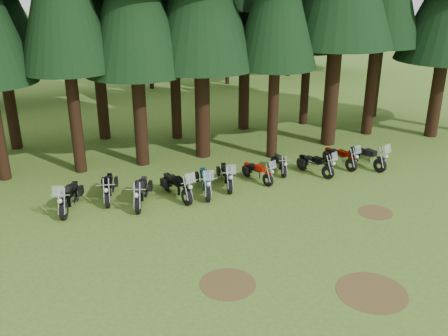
% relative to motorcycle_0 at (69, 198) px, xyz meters
% --- Properties ---
extents(ground, '(120.00, 120.00, 0.00)m').
position_rel_motorcycle_0_xyz_m(ground, '(7.17, -5.26, -0.53)').
color(ground, '#436324').
rests_on(ground, ground).
extents(decid_3, '(6.12, 5.95, 7.65)m').
position_rel_motorcycle_0_xyz_m(decid_3, '(2.46, 19.87, 3.98)').
color(decid_3, black).
rests_on(decid_3, ground).
extents(decid_4, '(5.93, 5.76, 7.41)m').
position_rel_motorcycle_0_xyz_m(decid_4, '(8.75, 21.06, 3.84)').
color(decid_4, black).
rests_on(decid_4, ground).
extents(decid_5, '(8.45, 8.21, 10.56)m').
position_rel_motorcycle_0_xyz_m(decid_5, '(15.47, 20.45, 5.70)').
color(decid_5, black).
rests_on(decid_5, ground).
extents(decid_6, '(7.06, 6.86, 8.82)m').
position_rel_motorcycle_0_xyz_m(decid_6, '(22.03, 21.75, 4.67)').
color(decid_6, black).
rests_on(decid_6, ground).
extents(decid_7, '(8.44, 8.20, 10.55)m').
position_rel_motorcycle_0_xyz_m(decid_7, '(26.63, 21.57, 5.69)').
color(decid_7, black).
rests_on(decid_7, ground).
extents(dirt_patch_0, '(1.80, 1.80, 0.01)m').
position_rel_motorcycle_0_xyz_m(dirt_patch_0, '(4.17, -7.26, -0.52)').
color(dirt_patch_0, '#4C3D1E').
rests_on(dirt_patch_0, ground).
extents(dirt_patch_1, '(1.40, 1.40, 0.01)m').
position_rel_motorcycle_0_xyz_m(dirt_patch_1, '(11.67, -4.76, -0.52)').
color(dirt_patch_1, '#4C3D1E').
rests_on(dirt_patch_1, ground).
extents(dirt_patch_2, '(2.20, 2.20, 0.01)m').
position_rel_motorcycle_0_xyz_m(dirt_patch_2, '(8.17, -9.26, -0.52)').
color(dirt_patch_2, '#4C3D1E').
rests_on(dirt_patch_2, ground).
extents(motorcycle_0, '(1.17, 2.46, 1.58)m').
position_rel_motorcycle_0_xyz_m(motorcycle_0, '(0.00, 0.00, 0.00)').
color(motorcycle_0, black).
rests_on(motorcycle_0, ground).
extents(motorcycle_1, '(0.67, 2.34, 0.96)m').
position_rel_motorcycle_0_xyz_m(motorcycle_1, '(1.68, 0.48, -0.04)').
color(motorcycle_1, black).
rests_on(motorcycle_1, ground).
extents(motorcycle_2, '(1.02, 2.36, 1.00)m').
position_rel_motorcycle_0_xyz_m(motorcycle_2, '(2.88, -0.52, -0.02)').
color(motorcycle_2, black).
rests_on(motorcycle_2, ground).
extents(motorcycle_3, '(0.86, 2.47, 1.56)m').
position_rel_motorcycle_0_xyz_m(motorcycle_3, '(4.47, -0.49, -0.01)').
color(motorcycle_3, black).
rests_on(motorcycle_3, ground).
extents(motorcycle_4, '(0.80, 2.47, 1.56)m').
position_rel_motorcycle_0_xyz_m(motorcycle_4, '(5.76, -0.46, -0.01)').
color(motorcycle_4, black).
rests_on(motorcycle_4, ground).
extents(motorcycle_5, '(0.76, 2.36, 1.49)m').
position_rel_motorcycle_0_xyz_m(motorcycle_5, '(6.92, -0.08, -0.03)').
color(motorcycle_5, black).
rests_on(motorcycle_5, ground).
extents(motorcycle_6, '(0.88, 2.06, 1.32)m').
position_rel_motorcycle_0_xyz_m(motorcycle_6, '(8.49, -0.07, -0.09)').
color(motorcycle_6, black).
rests_on(motorcycle_6, ground).
extents(motorcycle_7, '(0.53, 1.96, 0.81)m').
position_rel_motorcycle_0_xyz_m(motorcycle_7, '(10.02, 0.62, -0.12)').
color(motorcycle_7, black).
rests_on(motorcycle_7, ground).
extents(motorcycle_8, '(1.08, 2.20, 1.42)m').
position_rel_motorcycle_0_xyz_m(motorcycle_8, '(11.47, -0.27, -0.05)').
color(motorcycle_8, black).
rests_on(motorcycle_8, ground).
extents(motorcycle_9, '(0.85, 2.24, 1.42)m').
position_rel_motorcycle_0_xyz_m(motorcycle_9, '(13.14, 0.16, -0.06)').
color(motorcycle_9, black).
rests_on(motorcycle_9, ground).
extents(motorcycle_10, '(0.89, 2.41, 1.52)m').
position_rel_motorcycle_0_xyz_m(motorcycle_10, '(14.38, -0.37, -0.02)').
color(motorcycle_10, black).
rests_on(motorcycle_10, ground).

